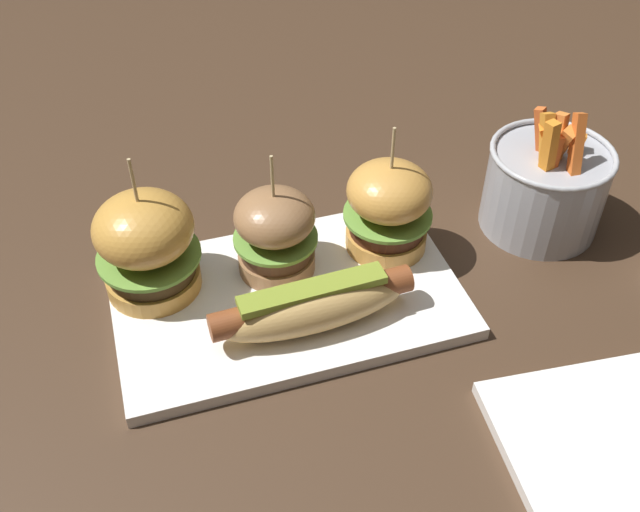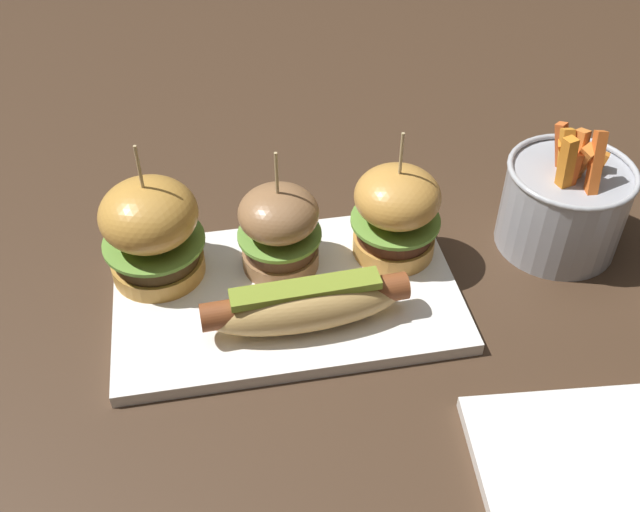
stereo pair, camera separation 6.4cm
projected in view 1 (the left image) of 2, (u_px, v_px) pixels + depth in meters
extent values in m
plane|color=#422D1E|center=(288.00, 303.00, 0.73)|extent=(3.00, 3.00, 0.00)
cube|color=white|center=(288.00, 298.00, 0.72)|extent=(0.34, 0.21, 0.01)
ellipsoid|color=tan|center=(313.00, 306.00, 0.67)|extent=(0.19, 0.06, 0.05)
cylinder|color=brown|center=(313.00, 302.00, 0.67)|extent=(0.19, 0.03, 0.03)
cube|color=olive|center=(313.00, 290.00, 0.66)|extent=(0.14, 0.03, 0.01)
cylinder|color=gold|center=(154.00, 278.00, 0.72)|extent=(0.09, 0.09, 0.02)
cylinder|color=#402C15|center=(151.00, 264.00, 0.71)|extent=(0.08, 0.08, 0.02)
cylinder|color=#6B9E3D|center=(149.00, 255.00, 0.70)|extent=(0.10, 0.10, 0.00)
ellipsoid|color=gold|center=(143.00, 228.00, 0.67)|extent=(0.09, 0.09, 0.06)
cylinder|color=tan|center=(135.00, 187.00, 0.64)|extent=(0.00, 0.00, 0.06)
cylinder|color=#976B44|center=(275.00, 261.00, 0.74)|extent=(0.08, 0.08, 0.02)
cylinder|color=#4E3322|center=(274.00, 247.00, 0.72)|extent=(0.07, 0.07, 0.02)
cylinder|color=#6B9E3D|center=(274.00, 238.00, 0.72)|extent=(0.08, 0.08, 0.00)
ellipsoid|color=#976B44|center=(273.00, 217.00, 0.70)|extent=(0.08, 0.08, 0.05)
cylinder|color=tan|center=(271.00, 183.00, 0.67)|extent=(0.00, 0.00, 0.06)
cylinder|color=gold|center=(386.00, 237.00, 0.76)|extent=(0.08, 0.08, 0.02)
cylinder|color=#472314|center=(387.00, 223.00, 0.75)|extent=(0.08, 0.08, 0.02)
cylinder|color=#6B9E3D|center=(388.00, 214.00, 0.74)|extent=(0.09, 0.09, 0.00)
ellipsoid|color=gold|center=(390.00, 191.00, 0.72)|extent=(0.09, 0.09, 0.06)
cylinder|color=tan|center=(392.00, 155.00, 0.69)|extent=(0.00, 0.00, 0.06)
cylinder|color=#A8AAB2|center=(544.00, 191.00, 0.79)|extent=(0.13, 0.13, 0.09)
torus|color=#B7BABF|center=(554.00, 153.00, 0.75)|extent=(0.13, 0.13, 0.01)
cube|color=orange|center=(554.00, 154.00, 0.76)|extent=(0.05, 0.02, 0.08)
cube|color=#DB5F27|center=(542.00, 146.00, 0.76)|extent=(0.02, 0.03, 0.08)
cube|color=orange|center=(555.00, 153.00, 0.75)|extent=(0.02, 0.03, 0.09)
cube|color=orange|center=(555.00, 153.00, 0.76)|extent=(0.02, 0.05, 0.08)
cube|color=orange|center=(547.00, 161.00, 0.74)|extent=(0.02, 0.02, 0.09)
cube|color=orange|center=(546.00, 156.00, 0.74)|extent=(0.02, 0.05, 0.09)
cube|color=orange|center=(575.00, 161.00, 0.73)|extent=(0.02, 0.05, 0.09)
cube|color=orange|center=(551.00, 168.00, 0.74)|extent=(0.02, 0.02, 0.07)
cube|color=orange|center=(570.00, 158.00, 0.77)|extent=(0.03, 0.02, 0.06)
cube|color=white|center=(637.00, 464.00, 0.58)|extent=(0.22, 0.22, 0.01)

